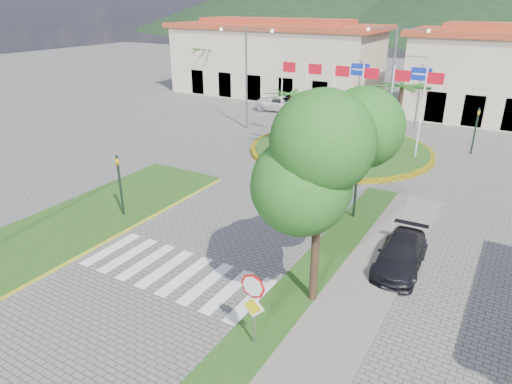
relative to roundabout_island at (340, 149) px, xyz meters
The scene contains 21 objects.
ground 22.00m from the roundabout_island, 90.01° to the right, with size 160.00×160.00×0.00m, color slate.
sidewalk_right 20.88m from the roundabout_island, 73.31° to the right, with size 4.00×28.00×0.15m, color gray.
verge_right 20.57m from the roundabout_island, 76.52° to the right, with size 1.60×28.00×0.18m, color #264C15.
median_left 17.27m from the roundabout_island, 112.12° to the right, with size 5.00×14.00×0.18m, color #264C15.
crosswalk 18.00m from the roundabout_island, 90.02° to the right, with size 8.00×3.00×0.01m, color silver.
roundabout_island is the anchor object (origin of this frame).
stop_sign 20.69m from the roundabout_island, 76.27° to the right, with size 0.80×0.11×2.65m.
deciduous_tree 18.55m from the roundabout_island, 72.09° to the right, with size 3.60×3.60×6.80m.
traffic_light_left 16.45m from the roundabout_island, 108.56° to the right, with size 0.15×0.18×3.20m.
traffic_light_right 11.11m from the roundabout_island, 65.79° to the right, with size 0.15×0.18×3.20m.
traffic_light_far 9.11m from the roundabout_island, 26.58° to the left, with size 0.18×0.15×3.20m.
direction_sign_west 9.78m from the roundabout_island, 102.60° to the left, with size 1.60×0.14×5.20m.
direction_sign_east 10.03m from the roundabout_island, 71.53° to the left, with size 1.60×0.14×5.20m.
street_lamp_centre 9.15m from the roundabout_island, 82.91° to the left, with size 4.80×0.16×8.00m.
street_lamp_west 10.19m from the roundabout_island, 167.48° to the left, with size 4.80×0.16×8.00m.
building_left 21.59m from the roundabout_island, 131.20° to the left, with size 23.32×9.54×8.05m.
hill_near_back 108.74m from the roundabout_island, 95.29° to the left, with size 110.00×110.00×16.00m, color black.
white_van 13.00m from the roundabout_island, 136.12° to the left, with size 2.28×4.94×1.37m, color silver.
car_dark_a 11.18m from the roundabout_island, 127.96° to the left, with size 1.48×3.67×1.25m, color black.
car_dark_b 16.55m from the roundabout_island, 59.32° to the left, with size 1.40×4.02×1.33m, color black.
car_side_right 15.20m from the roundabout_island, 60.24° to the right, with size 1.66×4.09×1.19m, color black.
Camera 1 is at (10.59, -7.44, 9.81)m, focal length 32.00 mm.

